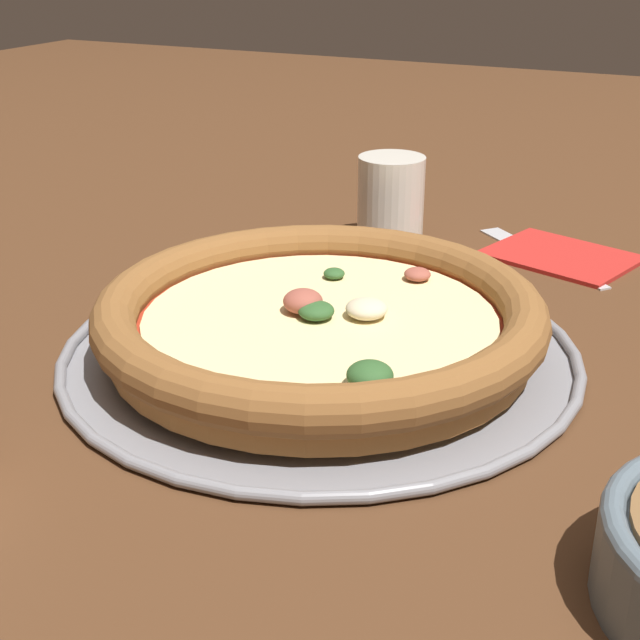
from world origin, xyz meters
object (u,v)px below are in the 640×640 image
drinking_cup (391,201)px  napkin (561,254)px  pizza (320,318)px  pizza_tray (320,351)px  fork (535,252)px

drinking_cup → napkin: drinking_cup is taller
pizza → drinking_cup: drinking_cup is taller
pizza_tray → napkin: 0.32m
pizza_tray → pizza: 0.03m
pizza_tray → drinking_cup: (-0.05, 0.26, 0.04)m
pizza → pizza_tray: bearing=158.1°
drinking_cup → pizza: bearing=-79.6°
pizza → napkin: (0.12, 0.29, -0.03)m
drinking_cup → fork: bearing=12.2°
pizza → fork: 0.31m
drinking_cup → napkin: size_ratio=0.57×
pizza_tray → fork: 0.31m
pizza_tray → napkin: bearing=68.1°
pizza → drinking_cup: 0.27m
pizza_tray → napkin: pizza_tray is taller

